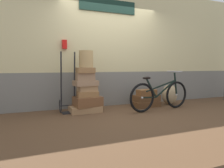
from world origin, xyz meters
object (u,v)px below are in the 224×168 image
Objects in this scene: suitcase_1 at (88,101)px; suitcase_4 at (86,83)px; suitcase_3 at (87,88)px; suitcase_6 at (86,70)px; suitcase_5 at (85,77)px; suitcase_9 at (147,92)px; wicker_basket at (86,59)px; luggage_trolley at (68,98)px; suitcase_0 at (85,109)px; suitcase_7 at (146,104)px; burlap_sack at (170,95)px; suitcase_2 at (87,94)px; suitcase_8 at (146,98)px; bicycle at (160,95)px.

suitcase_4 is (-0.03, 0.04, 0.39)m from suitcase_1.
suitcase_3 is 1.09× the size of suitcase_6.
suitcase_5 is 1.59m from suitcase_9.
suitcase_5 is at bearing 175.06° from suitcase_9.
luggage_trolley is at bearing 161.18° from wicker_basket.
suitcase_5 is at bearing -41.23° from suitcase_0.
suitcase_6 is 1.63m from suitcase_9.
suitcase_0 is at bearing 176.55° from suitcase_7.
luggage_trolley is (-0.39, 0.16, 0.07)m from suitcase_1.
suitcase_2 is at bearing -179.35° from burlap_sack.
suitcase_4 is at bearing 176.31° from suitcase_8.
suitcase_9 reaches higher than suitcase_0.
suitcase_5 reaches higher than burlap_sack.
burlap_sack is at bearing 36.71° from bicycle.
luggage_trolley reaches higher than suitcase_3.
suitcase_8 is 1.80m from wicker_basket.
burlap_sack is (0.73, 0.03, 0.19)m from suitcase_7.
wicker_basket is (0.02, 0.03, 0.24)m from suitcase_6.
suitcase_8 is 1.76× the size of wicker_basket.
suitcase_2 reaches higher than suitcase_0.
suitcase_7 is (1.49, -0.00, -0.33)m from suitcase_2.
luggage_trolley reaches higher than suitcase_1.
luggage_trolley is at bearing 172.09° from suitcase_9.
suitcase_7 is at bearing 98.14° from suitcase_9.
suitcase_4 is 0.52m from wicker_basket.
suitcase_6 is 0.58× the size of suitcase_8.
suitcase_9 is 0.44m from bicycle.
suitcase_9 is at bearing 102.16° from bicycle.
suitcase_6 is at bearing 172.15° from suitcase_1.
suitcase_5 is (-0.04, 0.02, 0.37)m from suitcase_2.
bicycle is (1.63, -0.42, -0.57)m from suitcase_6.
suitcase_1 is at bearing -50.31° from suitcase_0.
suitcase_9 is 0.89× the size of burlap_sack.
suitcase_3 is 0.31× the size of luggage_trolley.
luggage_trolley is (-0.36, 0.12, -0.32)m from suitcase_4.
suitcase_6 reaches higher than suitcase_0.
suitcase_0 is at bearing 137.87° from suitcase_5.
suitcase_3 is 0.82× the size of suitcase_4.
luggage_trolley reaches higher than suitcase_0.
suitcase_6 is at bearing -178.62° from burlap_sack.
luggage_trolley is (-0.34, 0.10, 0.24)m from suitcase_0.
suitcase_1 is 1.24× the size of suitcase_9.
wicker_basket is at bearing -174.06° from suitcase_2.
suitcase_3 is at bearing -179.35° from burlap_sack.
wicker_basket is (0.02, -0.01, 0.52)m from suitcase_4.
suitcase_3 is at bearing 175.74° from suitcase_9.
suitcase_9 is at bearing -1.43° from suitcase_6.
suitcase_9 is at bearing -122.82° from suitcase_8.
suitcase_2 is at bearing 74.83° from suitcase_1.
luggage_trolley is at bearing 163.76° from bicycle.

